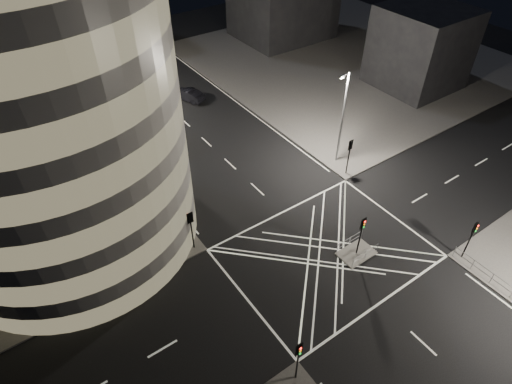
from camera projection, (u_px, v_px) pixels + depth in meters
ground at (326, 253)px, 35.78m from camera, size 120.00×120.00×0.00m
sidewalk_far_right at (349, 58)px, 64.94m from camera, size 42.00×42.00×0.15m
central_island at (356, 253)px, 35.67m from camera, size 3.00×2.00×0.15m
building_right_near at (420, 48)px, 55.25m from camera, size 10.00×10.00×10.00m
tree_a at (156, 199)px, 33.57m from camera, size 4.23×4.23×7.21m
tree_b at (127, 165)px, 37.58m from camera, size 4.73×4.73×7.04m
tree_c at (103, 132)px, 41.16m from camera, size 4.64×4.64×7.18m
tree_d at (81, 100)px, 44.31m from camera, size 4.52×4.52×7.96m
tree_e at (66, 86)px, 48.68m from camera, size 3.99×3.99×6.64m
traffic_signal_fl at (191, 224)px, 34.26m from camera, size 0.55×0.22×4.00m
traffic_signal_nl at (298, 355)px, 25.86m from camera, size 0.55×0.22×4.00m
traffic_signal_fr at (350, 151)px, 41.87m from camera, size 0.55×0.22×4.00m
traffic_signal_nr at (473, 234)px, 33.47m from camera, size 0.55×0.22×4.00m
traffic_signal_island at (362, 230)px, 33.80m from camera, size 0.55×0.22×4.00m
street_lamp_left_near at (151, 168)px, 35.47m from camera, size 1.25×0.25×10.00m
street_lamp_left_far at (82, 85)px, 46.59m from camera, size 1.25×0.25×10.00m
street_lamp_right_far at (342, 116)px, 41.78m from camera, size 1.25×0.25×10.00m
railing_island_south at (365, 255)px, 34.70m from camera, size 2.80×0.06×1.10m
railing_island_north at (350, 242)px, 35.81m from camera, size 2.80×0.06×1.10m
sedan at (188, 95)px, 54.90m from camera, size 3.21×4.82×1.50m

